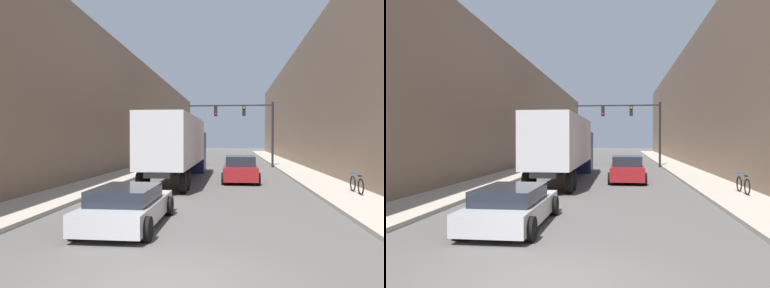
% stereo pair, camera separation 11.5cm
% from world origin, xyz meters
% --- Properties ---
extents(ground_plane, '(200.00, 200.00, 0.00)m').
position_xyz_m(ground_plane, '(0.00, 0.00, 0.00)').
color(ground_plane, '#565451').
extents(sidewalk_right, '(2.60, 80.00, 0.15)m').
position_xyz_m(sidewalk_right, '(6.27, 30.00, 0.07)').
color(sidewalk_right, '#B2A899').
rests_on(sidewalk_right, ground).
extents(sidewalk_left, '(2.60, 80.00, 0.15)m').
position_xyz_m(sidewalk_left, '(-6.27, 30.00, 0.07)').
color(sidewalk_left, '#B2A899').
rests_on(sidewalk_left, ground).
extents(building_right, '(6.00, 80.00, 11.67)m').
position_xyz_m(building_right, '(10.57, 30.00, 5.84)').
color(building_right, '#846B56').
rests_on(building_right, ground).
extents(building_left, '(6.00, 80.00, 10.14)m').
position_xyz_m(building_left, '(-10.57, 30.00, 5.07)').
color(building_left, '#846B56').
rests_on(building_left, ground).
extents(semi_truck, '(2.40, 13.61, 3.86)m').
position_xyz_m(semi_truck, '(-2.10, 16.59, 2.24)').
color(semi_truck, silver).
rests_on(semi_truck, ground).
extents(sedan_car, '(2.13, 4.61, 1.18)m').
position_xyz_m(sedan_car, '(-1.84, 4.33, 0.58)').
color(sedan_car, '#B7B7BC').
rests_on(sedan_car, ground).
extents(suv_car, '(2.17, 4.85, 1.56)m').
position_xyz_m(suv_car, '(1.69, 16.36, 0.75)').
color(suv_car, maroon).
rests_on(suv_car, ground).
extents(traffic_signal_gantry, '(7.87, 0.35, 5.96)m').
position_xyz_m(traffic_signal_gantry, '(2.82, 28.15, 4.21)').
color(traffic_signal_gantry, black).
rests_on(traffic_signal_gantry, ground).
extents(parked_bicycle, '(0.44, 1.82, 0.86)m').
position_xyz_m(parked_bicycle, '(6.78, 10.98, 0.53)').
color(parked_bicycle, black).
rests_on(parked_bicycle, sidewalk_right).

